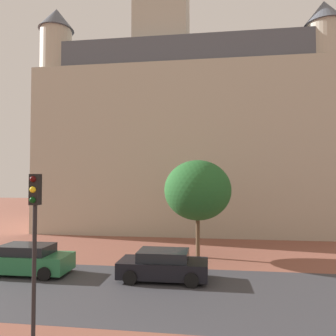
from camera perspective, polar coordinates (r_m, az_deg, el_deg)
The scene contains 7 objects.
ground_plane at distance 16.69m, azimuth 0.67°, elevation -18.48°, with size 120.00×120.00×0.00m, color brown.
street_asphalt_strip at distance 14.29m, azimuth -0.65°, elevation -21.34°, with size 120.00×7.13×0.00m, color #38383D.
landmark_building at distance 32.31m, azimuth 2.76°, elevation 6.63°, with size 26.65×12.86×34.74m.
car_green at distance 17.93m, azimuth -24.07°, elevation -14.81°, with size 4.38×1.99×1.46m.
car_black at distance 15.61m, azimuth -0.84°, elevation -17.10°, with size 4.16×2.07×1.38m.
traffic_light_pole at distance 10.08m, azimuth -22.88°, elevation -9.45°, with size 0.28×0.34×4.88m.
tree_curb_far at distance 19.49m, azimuth 5.35°, elevation -3.99°, with size 4.08×4.08×5.91m.
Camera 1 is at (1.92, -5.90, 4.72)m, focal length 33.90 mm.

